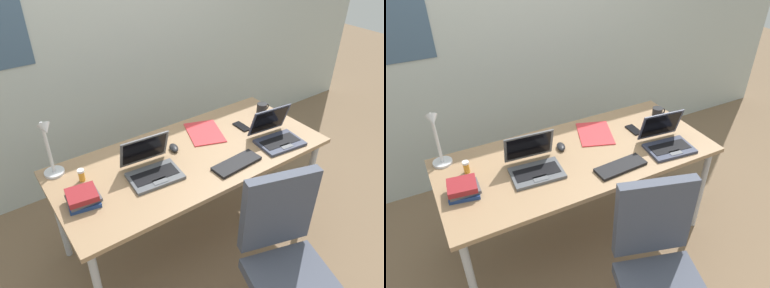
# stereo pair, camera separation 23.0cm
# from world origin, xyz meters

# --- Properties ---
(ground_plane) EXTENTS (12.00, 12.00, 0.00)m
(ground_plane) POSITION_xyz_m (0.00, 0.00, 0.00)
(ground_plane) COLOR #7A6047
(wall_back) EXTENTS (6.00, 0.13, 2.60)m
(wall_back) POSITION_xyz_m (-0.00, 1.10, 1.30)
(wall_back) COLOR #B2BCB7
(wall_back) RESTS_ON ground_plane
(desk) EXTENTS (1.80, 0.80, 0.74)m
(desk) POSITION_xyz_m (0.00, 0.00, 0.68)
(desk) COLOR #9E7A56
(desk) RESTS_ON ground_plane
(desk_lamp) EXTENTS (0.12, 0.18, 0.40)m
(desk_lamp) POSITION_xyz_m (-0.80, 0.28, 0.94)
(desk_lamp) COLOR silver
(desk_lamp) RESTS_ON desk
(laptop_back_left) EXTENTS (0.33, 0.30, 0.22)m
(laptop_back_left) POSITION_xyz_m (0.57, -0.20, 0.79)
(laptop_back_left) COLOR #33384C
(laptop_back_left) RESTS_ON desk
(laptop_center) EXTENTS (0.33, 0.30, 0.22)m
(laptop_center) POSITION_xyz_m (-0.31, -0.03, 0.79)
(laptop_center) COLOR #515459
(laptop_center) RESTS_ON desk
(external_keyboard) EXTENTS (0.34, 0.14, 0.02)m
(external_keyboard) POSITION_xyz_m (0.16, -0.25, 0.75)
(external_keyboard) COLOR black
(external_keyboard) RESTS_ON desk
(computer_mouse) EXTENTS (0.08, 0.11, 0.03)m
(computer_mouse) POSITION_xyz_m (-0.07, 0.11, 0.76)
(computer_mouse) COLOR black
(computer_mouse) RESTS_ON desk
(cell_phone) EXTENTS (0.06, 0.14, 0.01)m
(cell_phone) POSITION_xyz_m (0.49, 0.08, 0.74)
(cell_phone) COLOR black
(cell_phone) RESTS_ON desk
(pill_bottle) EXTENTS (0.04, 0.04, 0.08)m
(pill_bottle) POSITION_xyz_m (-0.68, 0.15, 0.78)
(pill_bottle) COLOR gold
(pill_bottle) RESTS_ON desk
(book_stack) EXTENTS (0.19, 0.17, 0.08)m
(book_stack) POSITION_xyz_m (-0.75, -0.05, 0.78)
(book_stack) COLOR navy
(book_stack) RESTS_ON desk
(paper_folder_by_keyboard) EXTENTS (0.32, 0.37, 0.01)m
(paper_folder_by_keyboard) POSITION_xyz_m (0.22, 0.16, 0.74)
(paper_folder_by_keyboard) COLOR red
(paper_folder_by_keyboard) RESTS_ON desk
(coffee_mug) EXTENTS (0.11, 0.08, 0.09)m
(coffee_mug) POSITION_xyz_m (0.75, 0.14, 0.78)
(coffee_mug) COLOR black
(coffee_mug) RESTS_ON desk
(office_chair) EXTENTS (0.56, 0.60, 0.97)m
(office_chair) POSITION_xyz_m (0.04, -0.84, 0.40)
(office_chair) COLOR black
(office_chair) RESTS_ON ground_plane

